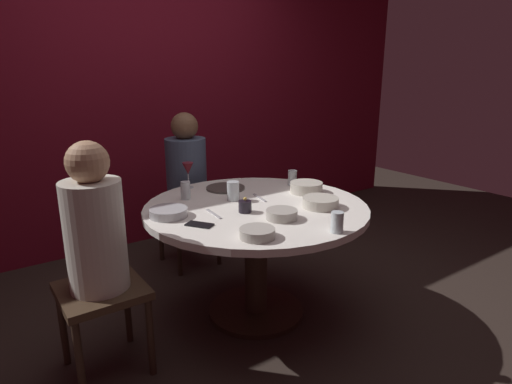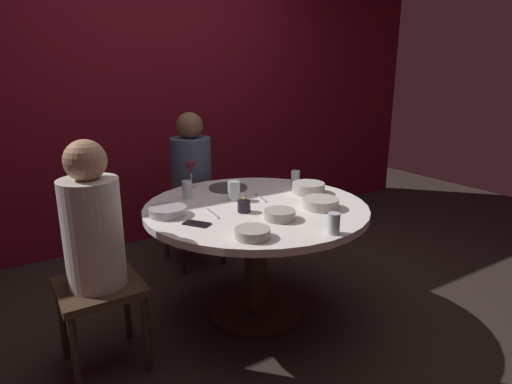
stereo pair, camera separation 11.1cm
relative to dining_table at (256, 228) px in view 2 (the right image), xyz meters
The scene contains 20 objects.
ground_plane 0.57m from the dining_table, ahead, with size 8.00×8.00×0.00m, color #2D231E.
back_wall 1.78m from the dining_table, 90.00° to the left, with size 6.00×0.10×2.60m, color maroon.
dining_table is the anchor object (origin of this frame).
seated_diner_left 0.95m from the dining_table, behind, with size 0.40×0.40×1.20m.
seated_diner_back 0.94m from the dining_table, 90.00° to the left, with size 0.40×0.40×1.19m.
candle_holder 0.24m from the dining_table, 150.01° to the right, with size 0.07×0.07×0.09m.
wine_glass 0.66m from the dining_table, 105.21° to the left, with size 0.08×0.08×0.18m.
dinner_plate 0.44m from the dining_table, 85.09° to the left, with size 0.26×0.26×0.01m, color #4C4742.
cell_phone 0.48m from the dining_table, 165.21° to the right, with size 0.07×0.14×0.01m, color black.
bowl_serving_large 0.55m from the dining_table, 168.36° to the left, with size 0.21×0.21×0.05m, color #B7B7BC.
bowl_salad_center 0.54m from the dining_table, 124.46° to the right, with size 0.17×0.17×0.05m, color #B2ADA3.
bowl_small_white 0.42m from the dining_table, 41.55° to the right, with size 0.21×0.21×0.06m, color beige.
bowl_sauce_side 0.46m from the dining_table, ahead, with size 0.21×0.21×0.07m, color beige.
bowl_rice_portion 0.33m from the dining_table, 95.81° to the right, with size 0.17×0.17×0.05m, color #B2ADA3.
cup_near_candle 0.50m from the dining_table, 129.52° to the left, with size 0.06×0.06×0.11m, color silver.
cup_by_left_diner 0.56m from the dining_table, 25.96° to the left, with size 0.06×0.06×0.10m, color silver.
cup_by_right_diner 0.63m from the dining_table, 83.14° to the right, with size 0.06×0.06×0.11m, color silver.
cup_center_front 0.27m from the dining_table, 110.40° to the left, with size 0.08×0.08×0.12m, color silver.
fork_near_plate 0.21m from the dining_table, 45.68° to the left, with size 0.02×0.18×0.01m, color #B7B7BC.
knife_near_plate 0.33m from the dining_table, behind, with size 0.02×0.18×0.01m, color #B7B7BC.
Camera 2 is at (-1.32, -2.07, 1.51)m, focal length 30.42 mm.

